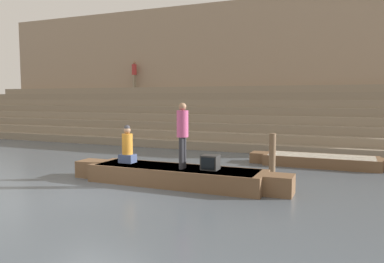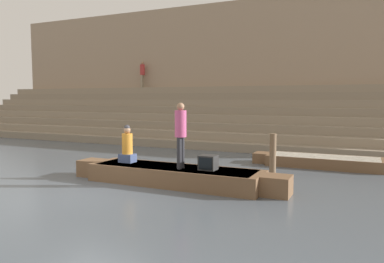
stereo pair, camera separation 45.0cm
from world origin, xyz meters
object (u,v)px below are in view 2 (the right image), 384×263
(rowboat_main, at_px, (174,175))
(person_on_steps, at_px, (142,73))
(mooring_post, at_px, (273,156))
(person_rowing, at_px, (127,147))
(moored_boat_shore, at_px, (324,161))
(tv_set, at_px, (208,163))
(person_standing, at_px, (181,130))

(rowboat_main, distance_m, person_on_steps, 15.02)
(rowboat_main, relative_size, mooring_post, 4.77)
(person_rowing, distance_m, mooring_post, 4.42)
(person_rowing, height_order, person_on_steps, person_on_steps)
(moored_boat_shore, relative_size, person_on_steps, 2.96)
(rowboat_main, xyz_separation_m, person_on_steps, (-8.50, 11.78, 3.83))
(tv_set, bearing_deg, rowboat_main, -174.58)
(person_rowing, height_order, mooring_post, person_rowing)
(rowboat_main, bearing_deg, moored_boat_shore, 54.75)
(moored_boat_shore, bearing_deg, tv_set, -115.46)
(moored_boat_shore, distance_m, mooring_post, 2.90)
(moored_boat_shore, bearing_deg, person_on_steps, 152.41)
(tv_set, xyz_separation_m, mooring_post, (1.28, 2.07, -0.03))
(rowboat_main, xyz_separation_m, mooring_post, (2.32, 2.06, 0.41))
(rowboat_main, xyz_separation_m, person_rowing, (-1.62, 0.07, 0.70))
(person_standing, relative_size, person_on_steps, 1.06)
(tv_set, relative_size, mooring_post, 0.33)
(person_standing, xyz_separation_m, tv_set, (0.76, 0.13, -0.85))
(mooring_post, bearing_deg, person_rowing, -153.25)
(person_standing, relative_size, moored_boat_shore, 0.36)
(rowboat_main, xyz_separation_m, moored_boat_shore, (3.56, 4.63, -0.06))
(rowboat_main, distance_m, moored_boat_shore, 5.84)
(moored_boat_shore, bearing_deg, mooring_post, -112.78)
(moored_boat_shore, bearing_deg, person_standing, -121.41)
(moored_boat_shore, distance_m, person_on_steps, 14.55)
(rowboat_main, height_order, moored_boat_shore, rowboat_main)
(person_rowing, bearing_deg, person_standing, 0.44)
(rowboat_main, height_order, mooring_post, mooring_post)
(moored_boat_shore, bearing_deg, rowboat_main, -124.49)
(person_standing, height_order, person_rowing, person_standing)
(person_rowing, bearing_deg, tv_set, 5.17)
(person_on_steps, bearing_deg, person_standing, -74.99)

